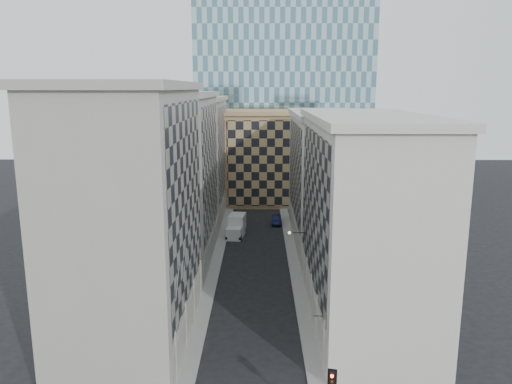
{
  "coord_description": "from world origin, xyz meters",
  "views": [
    {
      "loc": [
        0.66,
        -33.3,
        23.13
      ],
      "look_at": [
        0.28,
        13.37,
        13.39
      ],
      "focal_mm": 35.0,
      "sensor_mm": 36.0,
      "label": 1
    }
  ],
  "objects": [
    {
      "name": "flagpoles_left",
      "position": [
        -5.9,
        6.0,
        8.0
      ],
      "size": [
        0.1,
        6.33,
        2.33
      ],
      "color": "gray",
      "rests_on": "ground"
    },
    {
      "name": "bracket_lamp",
      "position": [
        4.38,
        24.0,
        6.2
      ],
      "size": [
        1.98,
        0.36,
        0.36
      ],
      "color": "black",
      "rests_on": "ground"
    },
    {
      "name": "box_truck",
      "position": [
        -3.08,
        43.37,
        1.42
      ],
      "size": [
        3.1,
        6.2,
        3.27
      ],
      "rotation": [
        0.0,
        0.0,
        -0.12
      ],
      "color": "silver",
      "rests_on": "ground"
    },
    {
      "name": "sidewalk_west",
      "position": [
        -5.25,
        30.0,
        0.07
      ],
      "size": [
        1.5,
        100.0,
        0.15
      ],
      "primitive_type": "cube",
      "color": "gray",
      "rests_on": "ground"
    },
    {
      "name": "bldg_right_a",
      "position": [
        10.88,
        15.0,
        10.32
      ],
      "size": [
        10.8,
        26.8,
        20.7
      ],
      "color": "beige",
      "rests_on": "ground"
    },
    {
      "name": "tan_block",
      "position": [
        2.0,
        67.9,
        9.44
      ],
      "size": [
        16.8,
        14.8,
        18.8
      ],
      "color": "tan",
      "rests_on": "ground"
    },
    {
      "name": "sidewalk_east",
      "position": [
        5.25,
        30.0,
        0.07
      ],
      "size": [
        1.5,
        100.0,
        0.15
      ],
      "primitive_type": "cube",
      "color": "gray",
      "rests_on": "ground"
    },
    {
      "name": "bldg_right_b",
      "position": [
        10.89,
        42.0,
        9.85
      ],
      "size": [
        10.8,
        28.8,
        19.7
      ],
      "color": "beige",
      "rests_on": "ground"
    },
    {
      "name": "shop_sign",
      "position": [
        5.42,
        5.95,
        3.84
      ],
      "size": [
        0.8,
        0.7,
        0.77
      ],
      "rotation": [
        0.0,
        0.0,
        -0.08
      ],
      "color": "black",
      "rests_on": "ground"
    },
    {
      "name": "bldg_left_c",
      "position": [
        -10.88,
        55.0,
        10.83
      ],
      "size": [
        10.8,
        22.8,
        21.7
      ],
      "color": "#9C978D",
      "rests_on": "ground"
    },
    {
      "name": "bldg_left_a",
      "position": [
        -10.88,
        11.0,
        11.82
      ],
      "size": [
        10.8,
        22.8,
        23.7
      ],
      "color": "#9C978D",
      "rests_on": "ground"
    },
    {
      "name": "dark_car",
      "position": [
        3.5,
        50.37,
        0.74
      ],
      "size": [
        1.68,
        4.55,
        1.49
      ],
      "primitive_type": "imported",
      "rotation": [
        0.0,
        0.0,
        -0.02
      ],
      "color": "black",
      "rests_on": "ground"
    },
    {
      "name": "church_tower",
      "position": [
        0.0,
        82.0,
        26.95
      ],
      "size": [
        7.2,
        7.2,
        51.5
      ],
      "color": "#312C26",
      "rests_on": "ground"
    },
    {
      "name": "bldg_left_b",
      "position": [
        -10.88,
        33.0,
        11.32
      ],
      "size": [
        10.8,
        22.8,
        22.7
      ],
      "color": "gray",
      "rests_on": "ground"
    }
  ]
}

